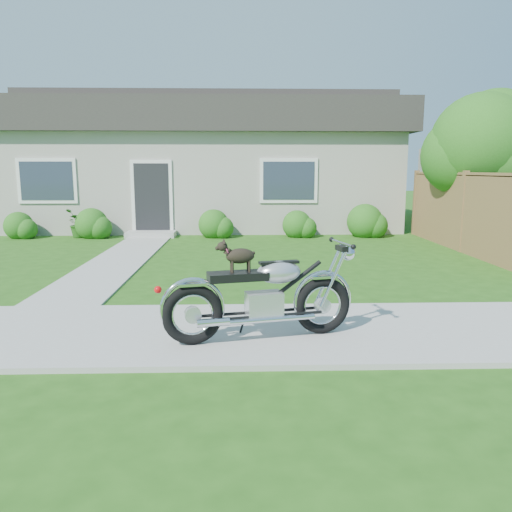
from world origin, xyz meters
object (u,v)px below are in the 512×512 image
at_px(house, 209,163).
at_px(tree_far, 499,140).
at_px(tree_near, 487,149).
at_px(potted_plant_left, 79,223).
at_px(fence, 464,212).
at_px(motorcycle_with_dog, 264,295).
at_px(potted_plant_right, 221,226).

distance_m(house, tree_far, 9.53).
relative_size(tree_near, potted_plant_left, 4.65).
height_order(house, tree_far, house).
bearing_deg(tree_near, fence, -134.93).
height_order(tree_near, tree_far, tree_far).
xyz_separation_m(fence, tree_near, (0.87, 0.88, 1.49)).
bearing_deg(potted_plant_left, tree_far, 7.87).
relative_size(house, tree_near, 3.32).
bearing_deg(fence, tree_near, 45.07).
bearing_deg(motorcycle_with_dog, fence, 38.14).
relative_size(house, tree_far, 2.83).
xyz_separation_m(potted_plant_right, motorcycle_with_dog, (0.84, -8.91, 0.22)).
relative_size(house, potted_plant_right, 19.68).
bearing_deg(tree_far, potted_plant_left, -172.13).
xyz_separation_m(fence, motorcycle_with_dog, (-4.96, -6.11, -0.40)).
relative_size(potted_plant_left, potted_plant_right, 1.28).
height_order(tree_far, motorcycle_with_dog, tree_far).
xyz_separation_m(tree_near, tree_far, (2.19, 3.70, 0.43)).
relative_size(tree_near, tree_far, 0.85).
height_order(fence, potted_plant_left, fence).
relative_size(house, potted_plant_left, 15.43).
bearing_deg(motorcycle_with_dog, tree_far, 40.33).
bearing_deg(fence, potted_plant_right, 154.19).
bearing_deg(potted_plant_left, tree_near, -10.20).
height_order(tree_near, potted_plant_left, tree_near).
bearing_deg(potted_plant_right, tree_near, -16.10).
height_order(fence, motorcycle_with_dog, fence).
distance_m(potted_plant_right, motorcycle_with_dog, 8.95).
relative_size(house, motorcycle_with_dog, 5.74).
bearing_deg(potted_plant_left, fence, -15.91).
relative_size(fence, potted_plant_right, 10.34).
bearing_deg(potted_plant_left, motorcycle_with_dog, -61.36).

